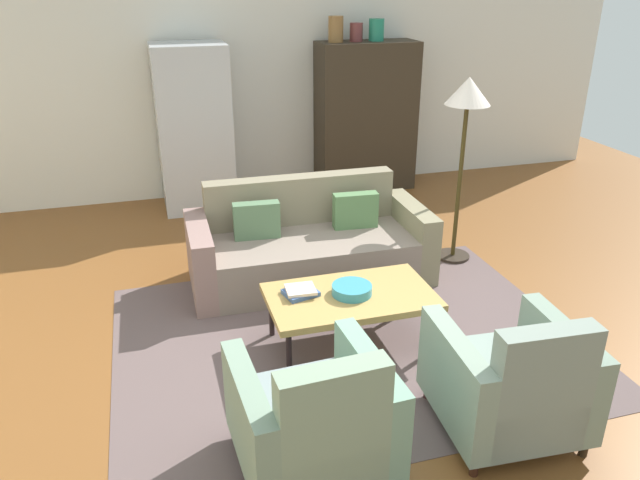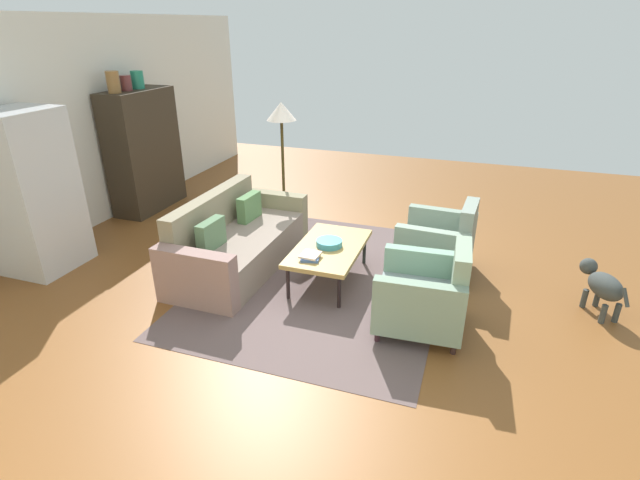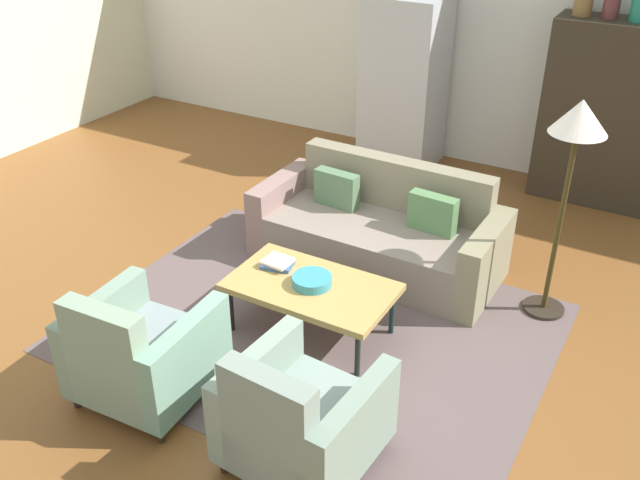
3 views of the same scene
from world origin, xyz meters
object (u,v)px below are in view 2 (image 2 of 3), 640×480
at_px(couch, 234,243).
at_px(vase_small, 137,80).
at_px(fruit_bowl, 329,243).
at_px(vase_tall, 113,82).
at_px(coffee_table, 329,249).
at_px(refrigerator, 32,193).
at_px(armchair_right, 441,245).
at_px(book_stack, 310,256).
at_px(dog, 602,285).
at_px(cabinet, 143,151).
at_px(vase_round, 126,83).
at_px(floor_lamp, 282,123).
at_px(armchair_left, 428,297).

height_order(couch, vase_small, vase_small).
height_order(fruit_bowl, vase_tall, vase_tall).
bearing_deg(vase_small, vase_tall, 180.00).
relative_size(coffee_table, fruit_bowl, 4.15).
bearing_deg(couch, refrigerator, -69.65).
bearing_deg(armchair_right, couch, 107.89).
height_order(book_stack, dog, dog).
bearing_deg(coffee_table, vase_tall, 74.34).
bearing_deg(couch, armchair_right, 104.97).
bearing_deg(cabinet, couch, -121.37).
xyz_separation_m(book_stack, vase_round, (1.55, 3.30, 1.46)).
bearing_deg(fruit_bowl, couch, 90.33).
height_order(book_stack, floor_lamp, floor_lamp).
xyz_separation_m(couch, floor_lamp, (1.45, -0.04, 1.16)).
xyz_separation_m(couch, book_stack, (-0.35, -1.09, 0.16)).
bearing_deg(coffee_table, refrigerator, 102.80).
xyz_separation_m(vase_small, dog, (-1.21, -6.17, -1.61)).
height_order(armchair_left, book_stack, armchair_left).
relative_size(couch, vase_tall, 7.35).
height_order(armchair_left, dog, armchair_left).
xyz_separation_m(coffee_table, armchair_left, (-0.60, -1.17, -0.04)).
bearing_deg(armchair_right, armchair_left, -176.29).
relative_size(vase_round, dog, 0.32).
xyz_separation_m(armchair_left, book_stack, (0.25, 1.26, 0.11)).
distance_m(coffee_table, floor_lamp, 2.13).
distance_m(refrigerator, dog, 6.18).
height_order(coffee_table, floor_lamp, floor_lamp).
bearing_deg(dog, armchair_left, 91.48).
xyz_separation_m(armchair_right, vase_tall, (0.36, 4.56, 1.60)).
bearing_deg(coffee_table, couch, 89.94).
relative_size(fruit_bowl, dog, 0.44).
bearing_deg(book_stack, vase_small, 61.41).
relative_size(fruit_bowl, vase_tall, 1.01).
relative_size(armchair_left, refrigerator, 0.48).
xyz_separation_m(vase_tall, refrigerator, (-1.70, -0.10, -1.02)).
xyz_separation_m(armchair_right, vase_round, (0.61, 4.56, 1.56)).
distance_m(couch, vase_small, 3.11).
distance_m(book_stack, vase_tall, 3.85).
relative_size(fruit_bowl, cabinet, 0.16).
xyz_separation_m(book_stack, floor_lamp, (1.80, 1.06, 1.00)).
xyz_separation_m(armchair_right, book_stack, (-0.94, 1.26, 0.11)).
distance_m(vase_round, vase_small, 0.25).
xyz_separation_m(couch, vase_round, (1.20, 2.21, 1.62)).
bearing_deg(vase_round, cabinet, 1.81).
xyz_separation_m(fruit_bowl, dog, (0.23, -2.77, -0.14)).
xyz_separation_m(fruit_bowl, vase_tall, (0.94, 3.40, 1.49)).
relative_size(book_stack, floor_lamp, 0.15).
bearing_deg(vase_tall, armchair_left, -108.75).
relative_size(coffee_table, armchair_right, 1.36).
height_order(armchair_right, vase_small, vase_small).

